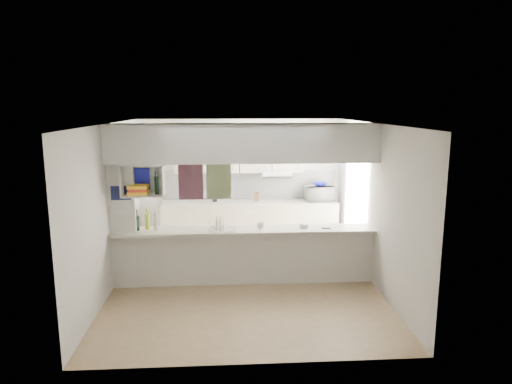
{
  "coord_description": "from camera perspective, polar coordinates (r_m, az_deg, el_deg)",
  "views": [
    {
      "loc": [
        -0.26,
        -7.09,
        2.88
      ],
      "look_at": [
        0.22,
        0.5,
        1.43
      ],
      "focal_mm": 32.0,
      "sensor_mm": 36.0,
      "label": 1
    }
  ],
  "objects": [
    {
      "name": "kitchen_run",
      "position": [
        9.46,
        -1.01,
        -1.73
      ],
      "size": [
        3.6,
        0.63,
        2.24
      ],
      "color": "beige",
      "rests_on": "floor"
    },
    {
      "name": "knife_block",
      "position": [
        9.47,
        0.08,
        -0.57
      ],
      "size": [
        0.1,
        0.09,
        0.18
      ],
      "primitive_type": "cube",
      "rotation": [
        0.0,
        0.0,
        -0.17
      ],
      "color": "#4F311B",
      "rests_on": "bench_top"
    },
    {
      "name": "servery_partition",
      "position": [
        7.19,
        -2.9,
        1.04
      ],
      "size": [
        4.2,
        0.5,
        2.6
      ],
      "color": "silver",
      "rests_on": "floor"
    },
    {
      "name": "wine_bottles",
      "position": [
        7.48,
        -13.44,
        -3.6
      ],
      "size": [
        0.38,
        0.16,
        0.38
      ],
      "color": "black",
      "rests_on": "breakfast_bar"
    },
    {
      "name": "ceiling",
      "position": [
        7.1,
        -1.56,
        8.56
      ],
      "size": [
        4.8,
        4.8,
        0.0
      ],
      "primitive_type": "plane",
      "color": "white",
      "rests_on": "wall_back"
    },
    {
      "name": "wall_back",
      "position": [
        9.62,
        -2.05,
        1.36
      ],
      "size": [
        4.2,
        0.0,
        4.2
      ],
      "primitive_type": "plane",
      "rotation": [
        1.57,
        0.0,
        0.0
      ],
      "color": "silver",
      "rests_on": "floor"
    },
    {
      "name": "cup",
      "position": [
        7.31,
        0.55,
        -4.23
      ],
      "size": [
        0.13,
        0.13,
        0.09
      ],
      "primitive_type": "imported",
      "rotation": [
        0.0,
        0.0,
        -0.07
      ],
      "color": "white",
      "rests_on": "dish_rack"
    },
    {
      "name": "bowl",
      "position": [
        9.57,
        8.04,
        0.98
      ],
      "size": [
        0.27,
        0.27,
        0.07
      ],
      "primitive_type": "imported",
      "color": "#0C0F8D",
      "rests_on": "microwave"
    },
    {
      "name": "dish_rack",
      "position": [
        7.3,
        -4.16,
        -4.06
      ],
      "size": [
        0.44,
        0.34,
        0.22
      ],
      "rotation": [
        0.0,
        0.0,
        -0.07
      ],
      "color": "silver",
      "rests_on": "breakfast_bar"
    },
    {
      "name": "wall_right",
      "position": [
        7.64,
        14.45,
        -1.47
      ],
      "size": [
        0.0,
        4.8,
        4.8
      ],
      "primitive_type": "plane",
      "rotation": [
        1.57,
        0.0,
        -1.57
      ],
      "color": "silver",
      "rests_on": "floor"
    },
    {
      "name": "plastic_tubs",
      "position": [
        7.45,
        6.15,
        -4.21
      ],
      "size": [
        0.49,
        0.18,
        0.07
      ],
      "color": "silver",
      "rests_on": "breakfast_bar"
    },
    {
      "name": "wall_left",
      "position": [
        7.49,
        -17.78,
        -1.88
      ],
      "size": [
        0.0,
        4.8,
        4.8
      ],
      "primitive_type": "plane",
      "rotation": [
        1.57,
        0.0,
        1.57
      ],
      "color": "silver",
      "rests_on": "floor"
    },
    {
      "name": "cubby_shelf",
      "position": [
        7.24,
        -14.0,
        1.2
      ],
      "size": [
        0.65,
        0.35,
        0.5
      ],
      "color": "white",
      "rests_on": "bulkhead"
    },
    {
      "name": "microwave",
      "position": [
        9.57,
        7.91,
        -0.15
      ],
      "size": [
        0.6,
        0.45,
        0.31
      ],
      "primitive_type": "imported",
      "rotation": [
        0.0,
        0.0,
        3.27
      ],
      "color": "white",
      "rests_on": "bench_top"
    },
    {
      "name": "utensil_jar",
      "position": [
        9.43,
        -5.18,
        -0.77
      ],
      "size": [
        0.1,
        0.1,
        0.15
      ],
      "primitive_type": "cylinder",
      "color": "black",
      "rests_on": "bench_top"
    },
    {
      "name": "floor",
      "position": [
        7.65,
        -1.46,
        -11.28
      ],
      "size": [
        4.8,
        4.8,
        0.0
      ],
      "primitive_type": "plane",
      "color": "#937855",
      "rests_on": "ground"
    }
  ]
}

